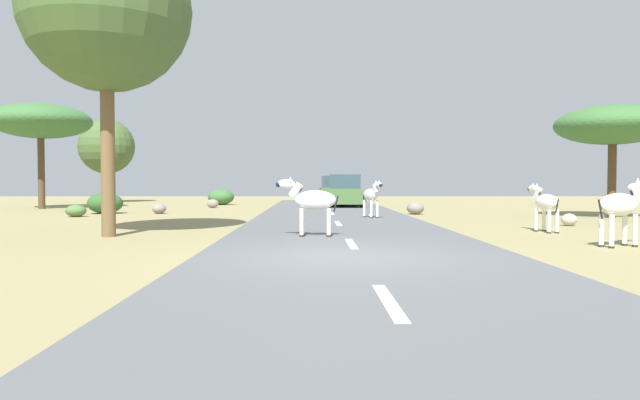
{
  "coord_description": "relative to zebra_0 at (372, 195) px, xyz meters",
  "views": [
    {
      "loc": [
        -0.56,
        -10.33,
        1.39
      ],
      "look_at": [
        -0.23,
        11.57,
        0.7
      ],
      "focal_mm": 32.09,
      "sensor_mm": 36.0,
      "label": 1
    }
  ],
  "objects": [
    {
      "name": "zebra_0",
      "position": [
        0.0,
        0.0,
        0.0
      ],
      "size": [
        0.71,
        1.44,
        1.4
      ],
      "rotation": [
        0.0,
        0.0,
        3.47
      ],
      "color": "silver",
      "rests_on": "road"
    },
    {
      "name": "rock_1",
      "position": [
        2.21,
        3.13,
        -0.62
      ],
      "size": [
        0.73,
        0.75,
        0.53
      ],
      "primitive_type": "ellipsoid",
      "color": "gray",
      "rests_on": "ground_plane"
    },
    {
      "name": "tree_0",
      "position": [
        9.33,
        0.57,
        2.66
      ],
      "size": [
        4.28,
        4.28,
        4.32
      ],
      "color": "#4C3823",
      "rests_on": "ground_plane"
    },
    {
      "name": "bush_3",
      "position": [
        -11.29,
        3.91,
        -0.43
      ],
      "size": [
        1.52,
        1.37,
        0.91
      ],
      "primitive_type": "ellipsoid",
      "color": "#2D5628",
      "rests_on": "ground_plane"
    },
    {
      "name": "zebra_1",
      "position": [
        4.2,
        -5.59,
        -0.08
      ],
      "size": [
        0.55,
        1.43,
        1.36
      ],
      "rotation": [
        0.0,
        0.0,
        0.19
      ],
      "color": "silver",
      "rests_on": "ground_plane"
    },
    {
      "name": "bush_4",
      "position": [
        -11.64,
        1.63,
        -0.64
      ],
      "size": [
        0.81,
        0.73,
        0.49
      ],
      "primitive_type": "ellipsoid",
      "color": "#4C7038",
      "rests_on": "ground_plane"
    },
    {
      "name": "lane_markings",
      "position": [
        -1.39,
        -11.91,
        -0.83
      ],
      "size": [
        0.16,
        56.0,
        0.01
      ],
      "color": "silver",
      "rests_on": "road"
    },
    {
      "name": "zebra_3",
      "position": [
        4.39,
        -9.15,
        0.0
      ],
      "size": [
        1.51,
        0.79,
        1.49
      ],
      "rotation": [
        0.0,
        0.0,
        5.07
      ],
      "color": "silver",
      "rests_on": "ground_plane"
    },
    {
      "name": "tree_4",
      "position": [
        -7.4,
        -6.71,
        4.87
      ],
      "size": [
        4.24,
        4.24,
        7.9
      ],
      "color": "brown",
      "rests_on": "ground_plane"
    },
    {
      "name": "bush_2",
      "position": [
        -7.74,
        13.53,
        -0.41
      ],
      "size": [
        1.58,
        1.43,
        0.95
      ],
      "primitive_type": "ellipsoid",
      "color": "#386633",
      "rests_on": "ground_plane"
    },
    {
      "name": "car_1",
      "position": [
        -0.41,
        10.07,
        -0.04
      ],
      "size": [
        2.15,
        4.41,
        1.74
      ],
      "rotation": [
        0.0,
        0.0,
        -0.04
      ],
      "color": "#476B38",
      "rests_on": "road"
    },
    {
      "name": "rock_0",
      "position": [
        -7.52,
        9.32,
        -0.65
      ],
      "size": [
        0.63,
        0.45,
        0.47
      ],
      "primitive_type": "ellipsoid",
      "color": "gray",
      "rests_on": "ground_plane"
    },
    {
      "name": "tree_2",
      "position": [
        -16.16,
        8.4,
        3.6
      ],
      "size": [
        5.04,
        5.04,
        5.4
      ],
      "color": "#4C3823",
      "rests_on": "ground_plane"
    },
    {
      "name": "car_0",
      "position": [
        -0.75,
        16.54,
        -0.04
      ],
      "size": [
        2.07,
        4.36,
        1.74
      ],
      "rotation": [
        0.0,
        0.0,
        0.01
      ],
      "color": "#476B38",
      "rests_on": "road"
    },
    {
      "name": "road",
      "position": [
        -1.39,
        -10.91,
        -0.86
      ],
      "size": [
        6.0,
        64.0,
        0.05
      ],
      "primitive_type": "cube",
      "color": "#56595B",
      "rests_on": "ground_plane"
    },
    {
      "name": "ground_plane",
      "position": [
        -1.69,
        -10.91,
        -0.89
      ],
      "size": [
        90.0,
        90.0,
        0.0
      ],
      "primitive_type": "plane",
      "color": "#8E8456"
    },
    {
      "name": "bush_0",
      "position": [
        11.31,
        11.48,
        -0.6
      ],
      "size": [
        0.96,
        0.86,
        0.57
      ],
      "primitive_type": "ellipsoid",
      "color": "#425B2D",
      "rests_on": "ground_plane"
    },
    {
      "name": "tree_3",
      "position": [
        -16.16,
        17.83,
        2.91
      ],
      "size": [
        3.71,
        3.71,
        5.66
      ],
      "color": "brown",
      "rests_on": "ground_plane"
    },
    {
      "name": "rock_3",
      "position": [
        -8.92,
        3.84,
        -0.68
      ],
      "size": [
        0.59,
        0.65,
        0.42
      ],
      "primitive_type": "ellipsoid",
      "color": "gray",
      "rests_on": "ground_plane"
    },
    {
      "name": "zebra_2",
      "position": [
        -2.24,
        -7.21,
        0.04
      ],
      "size": [
        1.56,
        0.46,
        1.47
      ],
      "rotation": [
        0.0,
        0.0,
        1.52
      ],
      "color": "silver",
      "rests_on": "road"
    },
    {
      "name": "rock_4",
      "position": [
        5.9,
        -3.36,
        -0.69
      ],
      "size": [
        0.5,
        0.42,
        0.39
      ],
      "primitive_type": "ellipsoid",
      "color": "#A89E8C",
      "rests_on": "ground_plane"
    }
  ]
}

